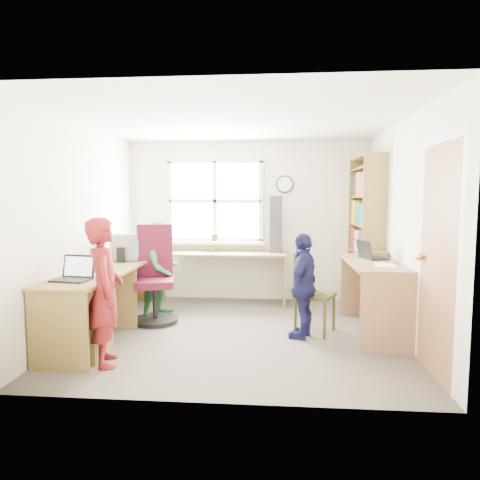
% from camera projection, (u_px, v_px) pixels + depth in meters
% --- Properties ---
extents(room, '(3.64, 3.44, 2.44)m').
position_uv_depth(room, '(240.00, 227.00, 4.89)').
color(room, '#453E36').
rests_on(room, ground).
extents(l_desk, '(2.38, 2.95, 0.75)m').
position_uv_depth(l_desk, '(117.00, 298.00, 4.69)').
color(l_desk, olive).
rests_on(l_desk, ground).
extents(right_desk, '(0.67, 1.44, 0.83)m').
position_uv_depth(right_desk, '(377.00, 281.00, 4.88)').
color(right_desk, '#8E6747').
rests_on(right_desk, ground).
extents(bookshelf, '(0.30, 1.02, 2.10)m').
position_uv_depth(bookshelf, '(366.00, 238.00, 5.85)').
color(bookshelf, olive).
rests_on(bookshelf, ground).
extents(swivel_chair, '(0.67, 0.67, 1.21)m').
position_uv_depth(swivel_chair, '(155.00, 280.00, 5.36)').
color(swivel_chair, black).
rests_on(swivel_chair, ground).
extents(wooden_chair, '(0.53, 0.53, 0.92)m').
position_uv_depth(wooden_chair, '(309.00, 289.00, 4.92)').
color(wooden_chair, '#383A13').
rests_on(wooden_chair, ground).
extents(crt_monitor, '(0.37, 0.34, 0.34)m').
position_uv_depth(crt_monitor, '(126.00, 247.00, 5.48)').
color(crt_monitor, '#939497').
rests_on(crt_monitor, l_desk).
extents(laptop_left, '(0.38, 0.33, 0.24)m').
position_uv_depth(laptop_left, '(75.00, 274.00, 4.16)').
color(laptop_left, black).
rests_on(laptop_left, l_desk).
extents(laptop_right, '(0.35, 0.39, 0.22)m').
position_uv_depth(laptop_right, '(370.00, 254.00, 5.06)').
color(laptop_right, black).
rests_on(laptop_right, right_desk).
extents(speaker_a, '(0.11, 0.11, 0.19)m').
position_uv_depth(speaker_a, '(121.00, 255.00, 5.29)').
color(speaker_a, black).
rests_on(speaker_a, l_desk).
extents(speaker_b, '(0.10, 0.10, 0.18)m').
position_uv_depth(speaker_b, '(135.00, 251.00, 5.70)').
color(speaker_b, black).
rests_on(speaker_b, l_desk).
extents(cd_tower, '(0.18, 0.16, 0.83)m').
position_uv_depth(cd_tower, '(276.00, 224.00, 6.25)').
color(cd_tower, black).
rests_on(cd_tower, l_desk).
extents(game_box, '(0.35, 0.35, 0.06)m').
position_uv_depth(game_box, '(373.00, 254.00, 5.31)').
color(game_box, red).
rests_on(game_box, right_desk).
extents(paper_a, '(0.19, 0.28, 0.00)m').
position_uv_depth(paper_a, '(97.00, 274.00, 4.47)').
color(paper_a, white).
rests_on(paper_a, l_desk).
extents(paper_b, '(0.24, 0.32, 0.00)m').
position_uv_depth(paper_b, '(384.00, 265.00, 4.58)').
color(paper_b, white).
rests_on(paper_b, right_desk).
extents(potted_plant, '(0.15, 0.12, 0.27)m').
position_uv_depth(potted_plant, '(214.00, 243.00, 6.31)').
color(potted_plant, '#2B6C39').
rests_on(potted_plant, l_desk).
extents(person_red, '(0.49, 0.59, 1.37)m').
position_uv_depth(person_red, '(105.00, 292.00, 3.94)').
color(person_red, maroon).
rests_on(person_red, ground).
extents(person_green, '(0.67, 0.74, 1.23)m').
position_uv_depth(person_green, '(162.00, 269.00, 5.61)').
color(person_green, '#2D7135').
rests_on(person_green, ground).
extents(person_navy, '(0.52, 0.74, 1.16)m').
position_uv_depth(person_navy, '(304.00, 286.00, 4.71)').
color(person_navy, '#151743').
rests_on(person_navy, ground).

